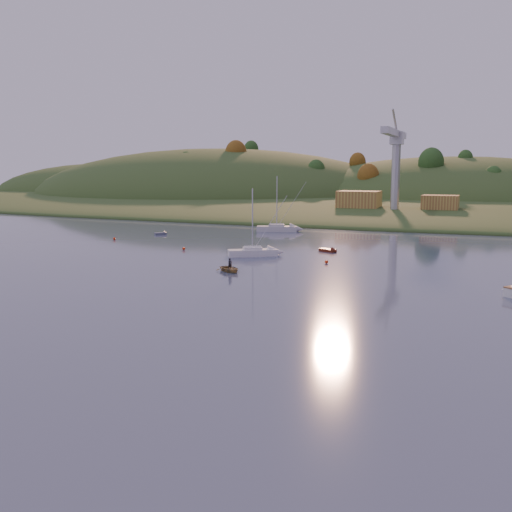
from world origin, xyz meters
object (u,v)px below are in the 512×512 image
at_px(sailboat_near, 253,252).
at_px(sailboat_far, 277,228).
at_px(red_tender, 331,251).
at_px(canoe, 230,269).
at_px(grey_dinghy, 163,234).

xyz_separation_m(sailboat_near, sailboat_far, (-8.69, 33.43, 0.07)).
height_order(sailboat_near, red_tender, sailboat_near).
distance_m(canoe, grey_dinghy, 44.78).
height_order(sailboat_near, grey_dinghy, sailboat_near).
bearing_deg(canoe, sailboat_far, 47.79).
bearing_deg(grey_dinghy, sailboat_far, -11.39).
relative_size(sailboat_far, red_tender, 3.36).
bearing_deg(sailboat_far, sailboat_near, -93.54).
height_order(sailboat_far, red_tender, sailboat_far).
xyz_separation_m(sailboat_far, canoe, (11.23, -46.83, -0.37)).
distance_m(sailboat_far, red_tender, 30.97).
height_order(red_tender, grey_dinghy, red_tender).
relative_size(red_tender, grey_dinghy, 1.32).
bearing_deg(grey_dinghy, red_tender, -63.30).
relative_size(sailboat_near, red_tender, 2.94).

